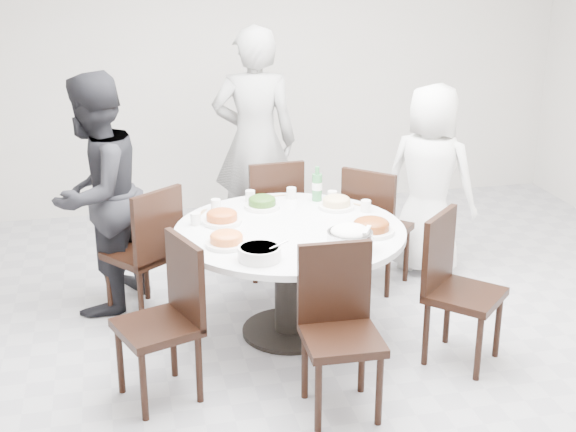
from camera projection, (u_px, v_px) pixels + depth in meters
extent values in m
cube|color=#A5A5A9|center=(345.00, 347.00, 5.23)|extent=(6.00, 6.00, 0.01)
cube|color=beige|center=(257.00, 62.00, 7.51)|extent=(6.00, 0.01, 2.80)
cylinder|color=white|center=(290.00, 282.00, 5.30)|extent=(1.50, 1.50, 0.75)
cube|color=black|center=(378.00, 226.00, 6.01)|extent=(0.59, 0.59, 0.95)
cube|color=black|center=(270.00, 215.00, 6.23)|extent=(0.45, 0.45, 0.95)
cube|color=black|center=(141.00, 251.00, 5.54)|extent=(0.59, 0.59, 0.95)
cube|color=black|center=(157.00, 324.00, 4.52)|extent=(0.54, 0.54, 0.95)
cube|color=black|center=(342.00, 336.00, 4.39)|extent=(0.43, 0.43, 0.95)
cube|color=black|center=(465.00, 292.00, 4.92)|extent=(0.59, 0.59, 0.95)
imported|color=white|center=(430.00, 180.00, 6.18)|extent=(0.86, 0.85, 1.50)
imported|color=black|center=(255.00, 142.00, 6.51)|extent=(0.75, 0.56, 1.88)
imported|color=black|center=(96.00, 195.00, 5.53)|extent=(0.99, 1.04, 1.69)
cylinder|color=white|center=(262.00, 204.00, 5.54)|extent=(0.24, 0.24, 0.06)
cylinder|color=white|center=(336.00, 204.00, 5.54)|extent=(0.24, 0.24, 0.07)
cylinder|color=white|center=(222.00, 218.00, 5.26)|extent=(0.26, 0.26, 0.07)
cylinder|color=white|center=(371.00, 227.00, 5.09)|extent=(0.30, 0.30, 0.07)
cylinder|color=white|center=(226.00, 241.00, 4.88)|extent=(0.26, 0.26, 0.07)
cylinder|color=silver|center=(350.00, 241.00, 4.81)|extent=(0.28, 0.28, 0.12)
cylinder|color=white|center=(260.00, 253.00, 4.68)|extent=(0.26, 0.26, 0.08)
cylinder|color=#307A3E|center=(317.00, 184.00, 5.67)|extent=(0.07, 0.07, 0.25)
cylinder|color=white|center=(273.00, 193.00, 5.75)|extent=(0.07, 0.07, 0.08)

